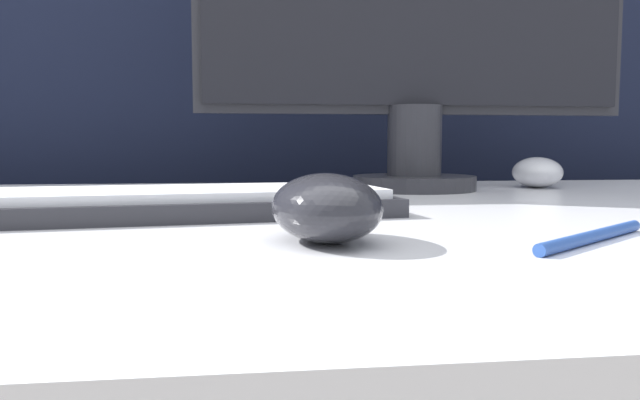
# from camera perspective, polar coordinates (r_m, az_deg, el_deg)

# --- Properties ---
(partition_panel) EXTENTS (5.00, 0.03, 1.48)m
(partition_panel) POSITION_cam_1_polar(r_m,az_deg,el_deg) (1.17, -6.52, 3.70)
(partition_panel) COLOR black
(partition_panel) RESTS_ON ground_plane
(computer_mouse_near) EXTENTS (0.08, 0.11, 0.04)m
(computer_mouse_near) POSITION_cam_1_polar(r_m,az_deg,el_deg) (0.40, 0.57, -0.70)
(computer_mouse_near) COLOR #232328
(computer_mouse_near) RESTS_ON desk
(keyboard) EXTENTS (0.41, 0.19, 0.02)m
(keyboard) POSITION_cam_1_polar(r_m,az_deg,el_deg) (0.57, -13.34, -0.24)
(keyboard) COLOR #28282D
(keyboard) RESTS_ON desk
(monitor) EXTENTS (0.60, 0.17, 0.43)m
(monitor) POSITION_cam_1_polar(r_m,az_deg,el_deg) (0.89, 8.75, 16.25)
(monitor) COLOR #28282D
(monitor) RESTS_ON desk
(computer_mouse_far) EXTENTS (0.09, 0.12, 0.04)m
(computer_mouse_far) POSITION_cam_1_polar(r_m,az_deg,el_deg) (0.97, 19.24, 2.41)
(computer_mouse_far) COLOR silver
(computer_mouse_far) RESTS_ON desk
(pen) EXTENTS (0.13, 0.10, 0.01)m
(pen) POSITION_cam_1_polar(r_m,az_deg,el_deg) (0.44, 23.69, -3.07)
(pen) COLOR #284C9E
(pen) RESTS_ON desk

